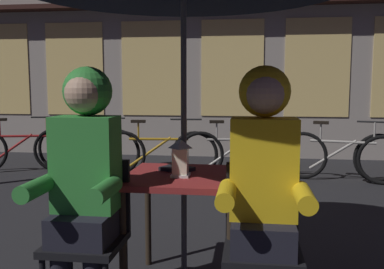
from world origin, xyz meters
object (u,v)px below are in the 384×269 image
Objects in this scene: bicycle_fourth at (237,154)px; bicycle_fifth at (342,156)px; person_left_hooded at (85,169)px; bicycle_second at (87,149)px; lantern at (180,157)px; person_right_hooded at (264,174)px; chair_right at (262,237)px; cafe_table at (184,190)px; bicycle_third at (158,153)px; bicycle_nearest at (20,149)px; chair_left at (90,229)px; book at (177,169)px.

bicycle_fourth is 1.02× the size of bicycle_fifth.
person_left_hooded reaches higher than bicycle_second.
person_right_hooded reaches higher than lantern.
chair_right is 0.62× the size of person_right_hooded.
cafe_table is 0.44× the size of bicycle_fourth.
bicycle_third is at bearing 95.99° from person_left_hooded.
bicycle_third reaches higher than cafe_table.
bicycle_third is (-0.87, 3.24, -0.29)m from cafe_table.
bicycle_nearest and bicycle_fourth have the same top height.
lantern is 0.17× the size of person_right_hooded.
chair_right is (0.96, 0.00, 0.00)m from chair_left.
chair_left is at bearing -103.62° from book.
book is (0.80, -3.13, 0.41)m from bicycle_third.
chair_right reaches higher than bicycle_second.
cafe_table is 0.85× the size of chair_right.
bicycle_nearest is (-3.47, 3.69, -0.14)m from chair_right.
person_right_hooded is at bearing -3.39° from chair_left.
person_left_hooded is 1.00× the size of person_right_hooded.
lantern reaches higher than bicycle_fourth.
bicycle_fourth reaches higher than book.
cafe_table is 4.47m from bicycle_nearest.
person_right_hooded reaches higher than chair_right.
lantern is 0.14× the size of bicycle_fourth.
bicycle_second is 2.23m from bicycle_fourth.
cafe_table is 0.67m from person_right_hooded.
person_right_hooded reaches higher than bicycle_second.
book is at bearing 52.40° from person_left_hooded.
bicycle_third is (-1.35, 3.61, -0.14)m from chair_right.
lantern is at bearing -75.53° from bicycle_third.
bicycle_fourth is (0.71, 3.71, -0.14)m from chair_left.
person_left_hooded reaches higher than lantern.
bicycle_second is at bearing 111.66° from chair_left.
bicycle_fourth is 8.36× the size of book.
bicycle_fourth is (3.22, 0.02, 0.00)m from bicycle_nearest.
chair_right is (0.48, -0.37, -0.15)m from cafe_table.
person_right_hooded reaches higher than bicycle_third.
bicycle_third is at bearing 131.46° from book.
cafe_table is 0.62m from chair_right.
chair_left is at bearing 176.61° from person_right_hooded.
lantern is 0.14× the size of bicycle_third.
cafe_table is 0.53× the size of person_right_hooded.
lantern is 0.69m from chair_right.
person_left_hooded reaches higher than cafe_table.
chair_left is 0.62× the size of person_right_hooded.
person_left_hooded is 0.85× the size of bicycle_fifth.
chair_right is 5.06m from bicycle_nearest.
chair_right is at bearing -14.61° from book.
person_left_hooded is at bearing -84.01° from bicycle_third.
bicycle_fifth is at bearing 88.81° from book.
person_left_hooded is at bearing -90.00° from chair_left.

